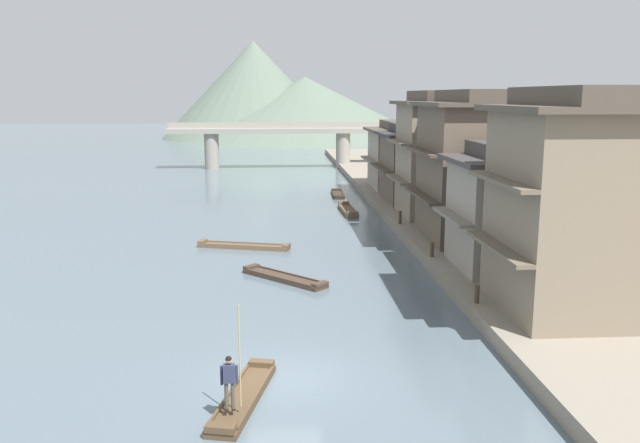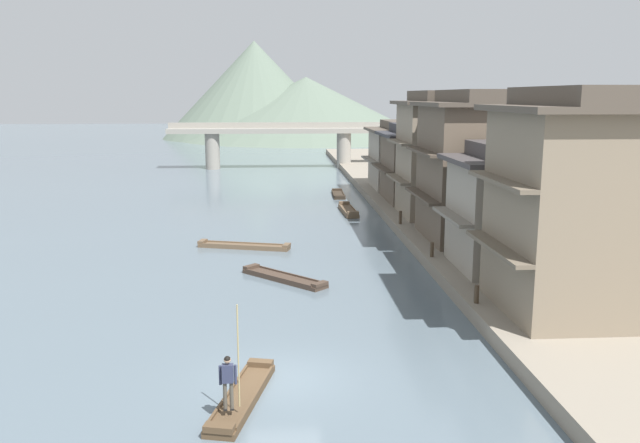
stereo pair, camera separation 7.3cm
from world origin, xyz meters
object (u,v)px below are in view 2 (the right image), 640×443
at_px(mooring_post_dock_far, 400,217).
at_px(stone_bridge, 278,138).
at_px(boat_moored_far, 348,211).
at_px(boatman_person, 229,376).
at_px(house_waterfront_nearest, 568,204).
at_px(house_waterfront_narrow, 432,155).
at_px(house_waterfront_second, 509,208).
at_px(mooring_post_dock_near, 477,294).
at_px(house_waterfront_far, 411,163).
at_px(boat_moored_second, 338,195).
at_px(house_waterfront_end, 404,155).
at_px(boat_moored_nearest, 284,278).
at_px(boat_foreground_poled, 242,397).
at_px(house_waterfront_tall, 476,167).
at_px(boat_moored_third, 244,246).
at_px(mooring_post_dock_mid, 432,250).

relative_size(mooring_post_dock_far, stone_bridge, 0.03).
height_order(boat_moored_far, mooring_post_dock_far, mooring_post_dock_far).
distance_m(boatman_person, house_waterfront_nearest, 14.87).
xyz_separation_m(boatman_person, house_waterfront_narrow, (12.30, 28.29, 3.56)).
distance_m(house_waterfront_second, mooring_post_dock_near, 6.90).
relative_size(house_waterfront_second, house_waterfront_far, 0.79).
xyz_separation_m(house_waterfront_far, stone_bridge, (-10.68, 30.24, 0.16)).
bearing_deg(mooring_post_dock_far, boat_moored_far, 108.13).
height_order(boat_moored_second, house_waterfront_far, house_waterfront_far).
bearing_deg(boatman_person, boat_moored_second, 80.60).
height_order(boatman_person, house_waterfront_end, house_waterfront_end).
relative_size(boat_moored_nearest, house_waterfront_narrow, 0.49).
xyz_separation_m(boat_foreground_poled, boat_moored_nearest, (1.39, 13.05, -0.01)).
relative_size(boat_moored_nearest, house_waterfront_tall, 0.49).
relative_size(house_waterfront_second, house_waterfront_tall, 0.71).
bearing_deg(boatman_person, mooring_post_dock_near, 40.66).
bearing_deg(house_waterfront_second, boat_moored_third, 149.89).
bearing_deg(boat_moored_far, boat_moored_second, 89.85).
height_order(boat_moored_nearest, house_waterfront_tall, house_waterfront_tall).
bearing_deg(house_waterfront_end, boat_moored_third, -122.99).
xyz_separation_m(boat_moored_second, house_waterfront_narrow, (5.35, -13.64, 4.82)).
bearing_deg(house_waterfront_end, house_waterfront_narrow, -93.18).
height_order(boat_moored_third, boat_moored_far, boat_moored_far).
bearing_deg(mooring_post_dock_mid, stone_bridge, 99.20).
height_order(boat_foreground_poled, boat_moored_third, boat_foreground_poled).
distance_m(house_waterfront_far, mooring_post_dock_near, 27.23).
distance_m(house_waterfront_far, stone_bridge, 32.07).
height_order(boat_moored_third, house_waterfront_narrow, house_waterfront_narrow).
height_order(boatman_person, mooring_post_dock_far, boatman_person).
relative_size(boat_foreground_poled, house_waterfront_tall, 0.55).
relative_size(house_waterfront_second, stone_bridge, 0.22).
distance_m(house_waterfront_far, mooring_post_dock_mid, 19.44).
height_order(boat_foreground_poled, house_waterfront_second, house_waterfront_second).
relative_size(boat_moored_nearest, mooring_post_dock_far, 4.94).
height_order(boatman_person, house_waterfront_tall, house_waterfront_tall).
relative_size(house_waterfront_end, stone_bridge, 0.27).
relative_size(boat_foreground_poled, mooring_post_dock_far, 5.48).
bearing_deg(mooring_post_dock_near, house_waterfront_nearest, -20.11).
height_order(house_waterfront_tall, mooring_post_dock_mid, house_waterfront_tall).
height_order(boat_moored_far, mooring_post_dock_mid, mooring_post_dock_mid).
height_order(boat_moored_nearest, mooring_post_dock_far, mooring_post_dock_far).
bearing_deg(boat_moored_second, house_waterfront_narrow, -68.57).
xyz_separation_m(boat_foreground_poled, boat_moored_third, (-0.95, 20.19, -0.00)).
bearing_deg(mooring_post_dock_near, boat_foreground_poled, -143.24).
distance_m(house_waterfront_nearest, house_waterfront_tall, 13.42).
height_order(boat_moored_third, stone_bridge, stone_bridge).
bearing_deg(house_waterfront_tall, boat_moored_far, 116.07).
xyz_separation_m(boat_moored_nearest, mooring_post_dock_mid, (7.86, 1.75, 0.92)).
height_order(house_waterfront_second, house_waterfront_far, same).
distance_m(house_waterfront_end, mooring_post_dock_mid, 26.95).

